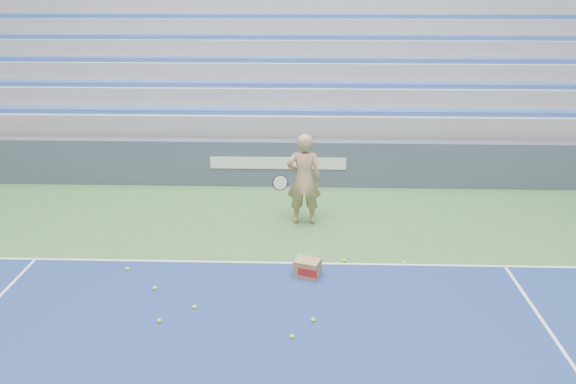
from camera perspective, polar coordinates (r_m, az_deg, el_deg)
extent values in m
cube|color=white|center=(9.89, -2.12, -7.18)|extent=(10.97, 0.05, 0.00)
cube|color=#3D485D|center=(13.37, -1.00, 2.95)|extent=(30.00, 0.30, 1.10)
cube|color=white|center=(13.20, -1.03, 2.95)|extent=(3.20, 0.02, 0.28)
cube|color=#95989D|center=(17.75, -0.28, 7.47)|extent=(30.00, 8.50, 1.10)
cube|color=#95989D|center=(17.58, -0.28, 10.01)|extent=(30.00, 8.50, 0.50)
cube|color=#3158B3|center=(13.73, -0.89, 8.21)|extent=(29.60, 0.42, 0.11)
cube|color=#95989D|center=(17.92, -0.23, 11.83)|extent=(30.00, 7.65, 0.50)
cube|color=#3158B3|center=(14.47, -0.74, 10.88)|extent=(29.60, 0.42, 0.11)
cube|color=#95989D|center=(18.27, -0.18, 13.59)|extent=(30.00, 6.80, 0.50)
cube|color=#3158B3|center=(15.23, -0.60, 13.29)|extent=(29.60, 0.42, 0.11)
cube|color=#95989D|center=(18.63, -0.14, 15.28)|extent=(30.00, 5.95, 0.50)
cube|color=#3158B3|center=(16.02, -0.47, 15.46)|extent=(29.60, 0.42, 0.11)
cube|color=#95989D|center=(19.01, -0.09, 16.91)|extent=(30.00, 5.10, 0.50)
cube|color=#3158B3|center=(16.83, -0.36, 17.43)|extent=(29.60, 0.42, 0.11)
cube|color=#95989D|center=(19.41, -0.05, 18.46)|extent=(30.00, 4.25, 0.50)
cube|color=#95989D|center=(21.84, 0.17, 18.21)|extent=(31.00, 0.40, 7.30)
imported|color=tan|center=(11.13, 1.63, 1.31)|extent=(0.69, 0.46, 1.87)
cylinder|color=black|center=(10.90, -0.22, 0.96)|extent=(0.12, 0.27, 0.08)
cylinder|color=beige|center=(10.61, -0.81, 0.95)|extent=(0.29, 0.16, 0.28)
torus|color=black|center=(10.61, -0.81, 0.95)|extent=(0.31, 0.18, 0.30)
cube|color=#946C47|center=(9.42, 1.98, -7.74)|extent=(0.48, 0.42, 0.30)
cube|color=#B21E19|center=(9.28, 1.98, -8.21)|extent=(0.31, 0.12, 0.14)
sphere|color=#C6ED30|center=(10.02, -15.99, -7.53)|extent=(0.07, 0.07, 0.07)
sphere|color=#C6ED30|center=(8.52, -12.97, -12.64)|extent=(0.07, 0.07, 0.07)
sphere|color=#C6ED30|center=(8.34, 2.58, -12.86)|extent=(0.07, 0.07, 0.07)
sphere|color=#C6ED30|center=(8.73, -9.49, -11.46)|extent=(0.07, 0.07, 0.07)
sphere|color=#C6ED30|center=(9.97, 5.76, -6.92)|extent=(0.07, 0.07, 0.07)
sphere|color=#C6ED30|center=(9.33, -13.38, -9.49)|extent=(0.07, 0.07, 0.07)
sphere|color=#C6ED30|center=(8.00, 0.43, -14.49)|extent=(0.07, 0.07, 0.07)
sphere|color=#C6ED30|center=(10.05, 11.74, -7.04)|extent=(0.07, 0.07, 0.07)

